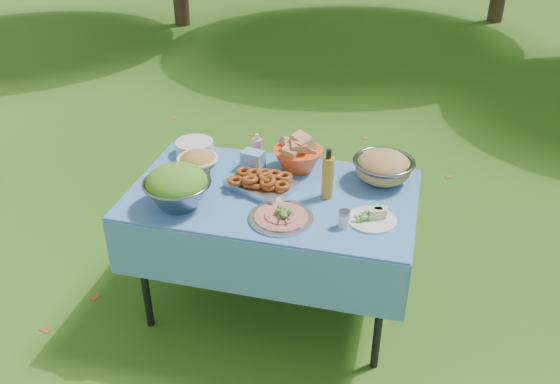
% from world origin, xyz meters
% --- Properties ---
extents(ground, '(80.00, 80.00, 0.00)m').
position_xyz_m(ground, '(0.00, 0.00, 0.00)').
color(ground, '#173509').
rests_on(ground, ground).
extents(picnic_table, '(1.46, 0.86, 0.76)m').
position_xyz_m(picnic_table, '(0.00, 0.00, 0.38)').
color(picnic_table, '#84C4FF').
rests_on(picnic_table, ground).
extents(salad_bowl, '(0.39, 0.39, 0.22)m').
position_xyz_m(salad_bowl, '(-0.42, -0.23, 0.87)').
color(salad_bowl, gray).
rests_on(salad_bowl, picnic_table).
extents(pasta_bowl_white, '(0.28, 0.28, 0.12)m').
position_xyz_m(pasta_bowl_white, '(-0.45, 0.12, 0.82)').
color(pasta_bowl_white, silver).
rests_on(pasta_bowl_white, picnic_table).
extents(plate_stack, '(0.28, 0.28, 0.08)m').
position_xyz_m(plate_stack, '(-0.54, 0.31, 0.80)').
color(plate_stack, silver).
rests_on(plate_stack, picnic_table).
extents(wipes_box, '(0.13, 0.10, 0.10)m').
position_xyz_m(wipes_box, '(-0.17, 0.22, 0.81)').
color(wipes_box, '#77A2C6').
rests_on(wipes_box, picnic_table).
extents(sanitizer_bottle, '(0.07, 0.07, 0.16)m').
position_xyz_m(sanitizer_bottle, '(-0.17, 0.32, 0.84)').
color(sanitizer_bottle, pink).
rests_on(sanitizer_bottle, picnic_table).
extents(bread_bowl, '(0.30, 0.30, 0.18)m').
position_xyz_m(bread_bowl, '(0.07, 0.28, 0.85)').
color(bread_bowl, '#F14D1C').
rests_on(bread_bowl, picnic_table).
extents(pasta_bowl_steel, '(0.34, 0.34, 0.17)m').
position_xyz_m(pasta_bowl_steel, '(0.54, 0.26, 0.85)').
color(pasta_bowl_steel, gray).
rests_on(pasta_bowl_steel, picnic_table).
extents(fried_tray, '(0.40, 0.35, 0.08)m').
position_xyz_m(fried_tray, '(-0.07, 0.03, 0.80)').
color(fried_tray, '#B8B6BC').
rests_on(fried_tray, picnic_table).
extents(charcuterie_platter, '(0.37, 0.37, 0.07)m').
position_xyz_m(charcuterie_platter, '(0.10, -0.23, 0.80)').
color(charcuterie_platter, silver).
rests_on(charcuterie_platter, picnic_table).
extents(oil_bottle, '(0.08, 0.08, 0.27)m').
position_xyz_m(oil_bottle, '(0.28, 0.02, 0.90)').
color(oil_bottle, '#AB8621').
rests_on(oil_bottle, picnic_table).
extents(cheese_plate, '(0.28, 0.28, 0.06)m').
position_xyz_m(cheese_plate, '(0.53, -0.14, 0.79)').
color(cheese_plate, silver).
rests_on(cheese_plate, picnic_table).
extents(shaker, '(0.06, 0.06, 0.09)m').
position_xyz_m(shaker, '(0.41, -0.22, 0.80)').
color(shaker, silver).
rests_on(shaker, picnic_table).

